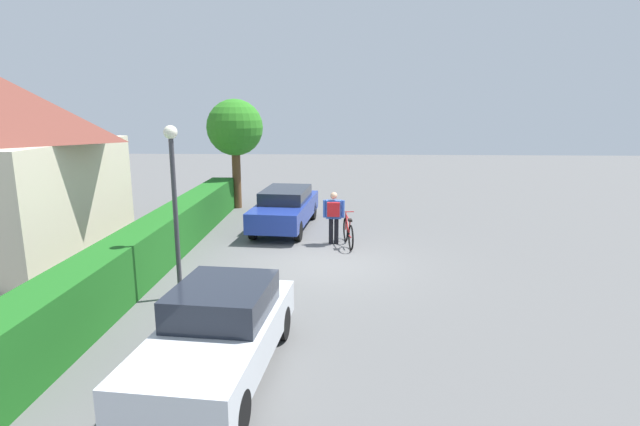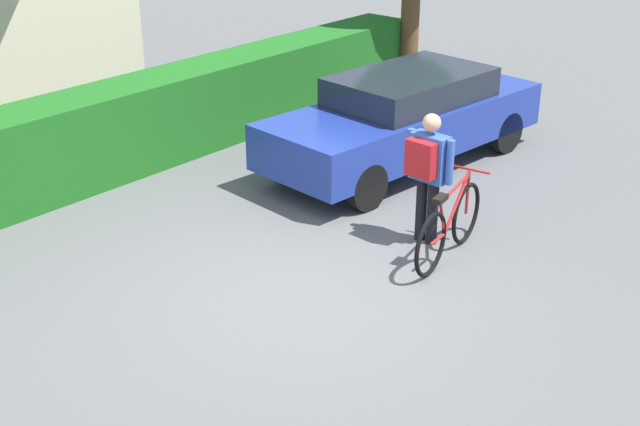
% 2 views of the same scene
% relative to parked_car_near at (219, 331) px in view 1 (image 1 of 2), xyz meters
% --- Properties ---
extents(ground_plane, '(60.00, 60.00, 0.00)m').
position_rel_parked_car_near_xyz_m(ground_plane, '(5.52, -1.44, -0.69)').
color(ground_plane, '#595959').
extents(hedge_row, '(14.65, 0.90, 1.23)m').
position_rel_parked_car_near_xyz_m(hedge_row, '(5.52, 2.89, -0.08)').
color(hedge_row, '#1C5F1C').
rests_on(hedge_row, ground).
extents(parked_car_near, '(4.07, 1.98, 1.36)m').
position_rel_parked_car_near_xyz_m(parked_car_near, '(0.00, 0.00, 0.00)').
color(parked_car_near, silver).
rests_on(parked_car_near, ground).
extents(parked_car_far, '(4.60, 2.02, 1.35)m').
position_rel_parked_car_near_xyz_m(parked_car_far, '(9.39, 0.00, 0.03)').
color(parked_car_far, navy).
rests_on(parked_car_far, ground).
extents(bicycle, '(1.68, 0.50, 0.94)m').
position_rel_parked_car_near_xyz_m(bicycle, '(7.33, -2.09, -0.29)').
color(bicycle, black).
rests_on(bicycle, ground).
extents(person_rider, '(0.36, 0.64, 1.57)m').
position_rel_parked_car_near_xyz_m(person_rider, '(7.49, -1.65, 0.26)').
color(person_rider, black).
rests_on(person_rider, ground).
extents(street_lamp, '(0.28, 0.28, 3.70)m').
position_rel_parked_car_near_xyz_m(street_lamp, '(3.04, 1.60, 1.74)').
color(street_lamp, '#38383D').
rests_on(street_lamp, ground).
extents(tree_kerbside, '(2.22, 2.22, 4.35)m').
position_rel_parked_car_near_xyz_m(tree_kerbside, '(12.79, 2.35, 2.49)').
color(tree_kerbside, brown).
rests_on(tree_kerbside, ground).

